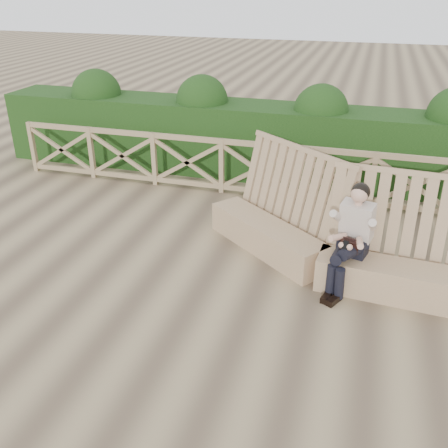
# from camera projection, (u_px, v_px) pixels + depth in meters

# --- Properties ---
(ground) EXTENTS (60.00, 60.00, 0.00)m
(ground) POSITION_uv_depth(u_px,v_px,m) (198.00, 293.00, 6.82)
(ground) COLOR brown
(ground) RESTS_ON ground
(bench) EXTENTS (4.13, 2.15, 1.61)m
(bench) POSITION_uv_depth(u_px,v_px,m) (332.00, 245.00, 7.20)
(bench) COLOR #977856
(bench) RESTS_ON ground
(woman) EXTENTS (0.59, 0.94, 1.50)m
(woman) POSITION_uv_depth(u_px,v_px,m) (352.00, 235.00, 6.64)
(woman) COLOR black
(woman) RESTS_ON ground
(guardrail) EXTENTS (10.10, 0.09, 1.10)m
(guardrail) POSITION_uv_depth(u_px,v_px,m) (257.00, 169.00, 9.58)
(guardrail) COLOR #83694C
(guardrail) RESTS_ON ground
(hedge) EXTENTS (12.00, 1.20, 1.50)m
(hedge) POSITION_uv_depth(u_px,v_px,m) (270.00, 142.00, 10.52)
(hedge) COLOR black
(hedge) RESTS_ON ground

